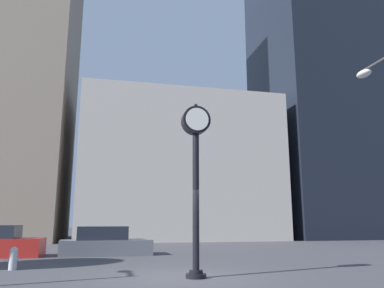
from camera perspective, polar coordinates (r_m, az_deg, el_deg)
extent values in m
plane|color=#424247|center=(11.50, -1.29, -19.61)|extent=(200.00, 200.00, 0.00)
cube|color=beige|center=(36.07, -2.40, -4.07)|extent=(17.56, 12.00, 12.80)
cube|color=black|center=(44.64, 19.40, 8.60)|extent=(13.37, 12.00, 33.19)
cylinder|color=black|center=(11.28, 0.62, -19.46)|extent=(0.59, 0.59, 0.12)
cylinder|color=black|center=(11.27, 0.62, -18.91)|extent=(0.39, 0.39, 0.10)
cylinder|color=black|center=(11.20, 0.59, -8.49)|extent=(0.20, 0.20, 3.98)
cylinder|color=black|center=(11.59, 0.57, 3.55)|extent=(0.86, 0.39, 0.86)
cylinder|color=white|center=(11.40, 0.81, 3.82)|extent=(0.71, 0.02, 0.71)
cylinder|color=white|center=(11.78, 0.34, 3.30)|extent=(0.71, 0.02, 0.71)
sphere|color=black|center=(11.73, 0.56, 5.87)|extent=(0.12, 0.12, 0.12)
cube|color=slate|center=(19.08, -12.95, -15.11)|extent=(4.36, 1.98, 0.72)
cube|color=#232833|center=(19.04, -13.51, -13.05)|extent=(2.43, 1.67, 0.63)
cylinder|color=#B7B7BC|center=(14.36, -25.61, -15.78)|extent=(0.26, 0.26, 0.58)
sphere|color=#B7B7BC|center=(14.34, -25.49, -14.46)|extent=(0.25, 0.25, 0.25)
cylinder|color=#B7B7BC|center=(14.41, -26.45, -15.58)|extent=(0.17, 0.09, 0.09)
cylinder|color=#B7B7BC|center=(14.32, -24.73, -15.75)|extent=(0.17, 0.09, 0.09)
cylinder|color=#38383D|center=(13.61, 26.22, 10.91)|extent=(0.11, 1.20, 0.11)
ellipsoid|color=silver|center=(14.01, 24.71, 9.70)|extent=(0.36, 0.60, 0.24)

